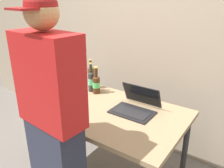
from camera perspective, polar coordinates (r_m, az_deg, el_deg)
name	(u,v)px	position (r m, az deg, el deg)	size (l,w,h in m)	color
desk	(109,117)	(2.06, -0.85, -8.08)	(1.32, 0.85, 0.71)	#9E8460
laptop	(136,106)	(2.01, 5.88, -5.32)	(0.36, 0.33, 0.21)	black
beer_bottle_dark	(96,83)	(2.33, -3.92, 0.16)	(0.08, 0.08, 0.28)	#472B14
beer_bottle_green	(91,81)	(2.38, -5.18, 0.87)	(0.06, 0.06, 0.30)	#333333
beer_bottle_amber	(91,77)	(2.46, -5.23, 1.82)	(0.07, 0.07, 0.32)	brown
person_figure	(54,126)	(1.58, -14.26, -10.03)	(0.47, 0.29, 1.69)	#2D3347
back_wall	(151,31)	(2.47, 9.52, 12.73)	(6.00, 0.10, 2.60)	tan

